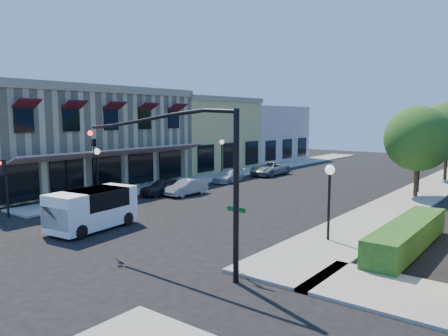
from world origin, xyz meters
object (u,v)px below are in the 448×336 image
Objects in this scene: lamppost_right_far at (420,157)px; street_name_sign at (236,228)px; street_tree_a at (418,139)px; lamppost_left_near at (97,160)px; parked_car_c at (229,176)px; parked_car_b at (187,187)px; secondary_signal at (5,178)px; signal_mast_arm at (189,162)px; lamppost_left_far at (222,148)px; street_tree_b at (448,130)px; parked_car_d at (270,168)px; white_van at (91,207)px; lamppost_right_near at (330,183)px; parked_car_a at (163,187)px.

street_name_sign is at bearing -92.63° from lamppost_right_far.
street_tree_a is 22.30m from lamppost_left_near.
lamppost_right_far reaches higher than street_name_sign.
lamppost_right_far is (17.00, 16.00, 0.00)m from lamppost_left_near.
parked_car_b is at bearing -84.96° from parked_car_c.
secondary_signal is 0.93× the size of lamppost_left_near.
lamppost_left_far is (-14.36, 20.50, -1.35)m from signal_mast_arm.
street_tree_a is at bearing -90.00° from street_tree_b.
street_tree_a is 1.34× the size of parked_car_d.
parked_car_c is (1.80, 18.59, -1.77)m from secondary_signal.
parked_car_d is (2.31, 24.59, -1.65)m from secondary_signal.
white_van is at bearing -116.45° from lamppost_right_far.
street_tree_b is 19.62m from parked_car_c.
street_tree_a reaches higher than parked_car_c.
lamppost_left_far is 22.02m from lamppost_right_near.
street_name_sign reaches higher than parked_car_b.
secondary_signal is 6.24m from white_van.
street_name_sign is 0.71× the size of parked_car_b.
lamppost_left_near is 0.95× the size of parked_car_c.
lamppost_left_near is 1.00× the size of lamppost_left_far.
street_tree_a reaches higher than lamppost_right_near.
parked_car_c is at bearing 127.58° from street_name_sign.
parked_car_a is (-4.17, 9.18, -0.57)m from white_van.
lamppost_left_far is at bearing -125.49° from parked_car_d.
lamppost_left_near is at bearing 141.31° from white_van.
lamppost_left_near is at bearing -107.12° from parked_car_c.
secondary_signal is at bearing -101.80° from parked_car_c.
secondary_signal is 0.95× the size of parked_car_b.
white_van is (-10.53, -5.18, -1.56)m from lamppost_right_near.
parked_car_b is at bearing -86.48° from parked_car_d.
parked_car_b is at bearing 74.57° from secondary_signal.
street_tree_b is (0.00, 10.00, 0.35)m from street_tree_a.
street_tree_b is 8.21m from lamppost_right_far.
secondary_signal is 10.88m from parked_car_a.
secondary_signal is 24.76m from parked_car_d.
street_tree_b is at bearing 30.03° from lamppost_left_far.
signal_mast_arm is 1.68× the size of white_van.
lamppost_right_far is 17.39m from parked_car_b.
street_tree_b is at bearing 90.00° from street_tree_a.
parked_car_d is at bearing 115.23° from signal_mast_arm.
street_tree_a is at bearing 41.22° from parked_car_a.
lamppost_left_near is 8.43m from white_van.
secondary_signal is 0.93× the size of lamppost_right_far.
parked_car_d is at bearing 81.12° from lamppost_left_near.
street_name_sign is 27.23m from parked_car_d.
street_name_sign is 0.52× the size of parked_car_d.
street_tree_a is at bearing 86.24° from street_name_sign.
street_tree_a is 1.82× the size of lamppost_right_far.
lamppost_left_near is 12.41m from parked_car_c.
street_tree_b is 2.81× the size of street_name_sign.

